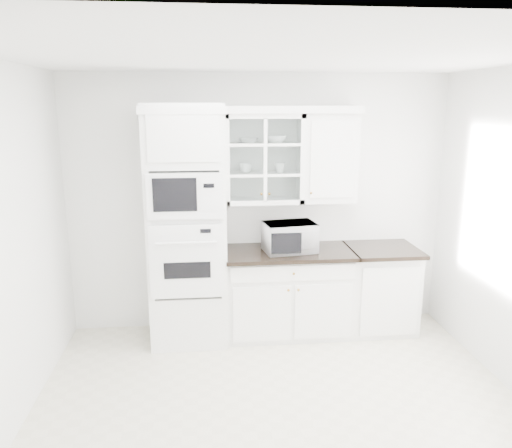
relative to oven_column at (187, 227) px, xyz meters
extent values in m
cube|color=beige|center=(0.75, -1.42, -1.19)|extent=(4.00, 3.50, 0.01)
cube|color=white|center=(0.75, 0.32, 0.15)|extent=(4.00, 0.02, 2.70)
cube|color=white|center=(0.75, -1.42, 1.49)|extent=(4.00, 3.50, 0.02)
cube|color=white|center=(0.00, 0.01, 0.00)|extent=(0.76, 0.65, 2.40)
cube|color=white|center=(0.00, -0.33, -0.26)|extent=(0.70, 0.03, 0.72)
cube|color=black|center=(0.00, -0.35, -0.34)|extent=(0.44, 0.01, 0.16)
cube|color=white|center=(0.00, -0.33, 0.37)|extent=(0.70, 0.03, 0.43)
cube|color=black|center=(-0.09, -0.35, 0.39)|extent=(0.40, 0.01, 0.31)
cube|color=white|center=(1.03, 0.03, -0.76)|extent=(1.30, 0.60, 0.88)
cube|color=black|center=(1.03, 0.00, -0.30)|extent=(1.32, 0.67, 0.04)
cube|color=white|center=(2.03, 0.03, -0.76)|extent=(0.70, 0.60, 0.88)
cube|color=black|center=(2.03, 0.00, -0.30)|extent=(0.72, 0.67, 0.04)
cube|color=white|center=(0.78, 0.17, 0.65)|extent=(0.80, 0.33, 0.90)
cube|color=white|center=(0.78, 0.17, 0.50)|extent=(0.74, 0.29, 0.02)
cube|color=white|center=(0.78, 0.17, 0.80)|extent=(0.74, 0.29, 0.02)
cube|color=white|center=(1.46, 0.17, 0.65)|extent=(0.55, 0.33, 0.90)
cube|color=white|center=(0.68, 0.14, 1.14)|extent=(2.14, 0.38, 0.07)
imported|color=white|center=(1.03, 0.00, -0.13)|extent=(0.57, 0.50, 0.30)
imported|color=white|center=(0.63, 0.17, 0.83)|extent=(0.21, 0.21, 0.05)
imported|color=white|center=(0.90, 0.16, 0.84)|extent=(0.26, 0.26, 0.07)
imported|color=white|center=(0.60, 0.17, 0.56)|extent=(0.14, 0.14, 0.10)
imported|color=white|center=(0.94, 0.15, 0.56)|extent=(0.12, 0.12, 0.10)
camera|label=1|loc=(0.19, -4.86, 1.20)|focal=35.00mm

